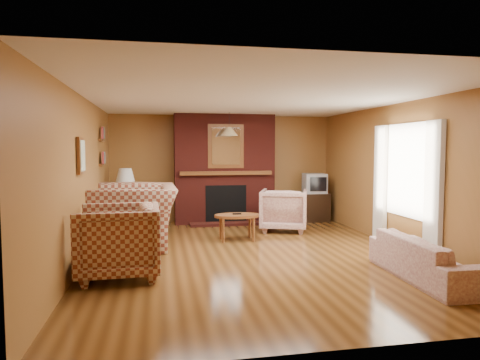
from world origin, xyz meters
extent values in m
plane|color=#4E2D10|center=(0.00, 0.00, 0.00)|extent=(6.50, 6.50, 0.00)
plane|color=silver|center=(0.00, 0.00, 2.40)|extent=(6.50, 6.50, 0.00)
plane|color=#975C2E|center=(0.00, 3.25, 1.20)|extent=(6.50, 0.00, 6.50)
plane|color=#975C2E|center=(0.00, -3.25, 1.20)|extent=(6.50, 0.00, 6.50)
plane|color=#975C2E|center=(-2.50, 0.00, 1.20)|extent=(0.00, 6.50, 6.50)
plane|color=#975C2E|center=(2.50, 0.00, 1.20)|extent=(0.00, 6.50, 6.50)
cube|color=#541812|center=(0.00, 3.00, 1.20)|extent=(2.20, 0.50, 2.40)
cube|color=black|center=(0.00, 2.77, 0.45)|extent=(0.90, 0.06, 0.80)
cube|color=#541812|center=(0.00, 2.60, 0.03)|extent=(1.60, 0.35, 0.06)
cube|color=brown|center=(0.00, 2.73, 1.12)|extent=(2.00, 0.18, 0.08)
cube|color=brown|center=(0.00, 2.76, 1.70)|extent=(0.78, 0.05, 0.95)
cube|color=white|center=(0.00, 2.73, 1.70)|extent=(0.62, 0.02, 0.80)
cube|color=beige|center=(2.44, -0.95, 1.05)|extent=(0.08, 0.35, 2.00)
cube|color=beige|center=(2.44, 0.55, 1.05)|extent=(0.08, 0.35, 2.00)
cube|color=white|center=(2.48, -0.20, 1.30)|extent=(0.03, 1.10, 1.50)
cube|color=brown|center=(-2.47, 1.90, 1.35)|extent=(0.06, 0.55, 0.04)
cube|color=brown|center=(-2.47, 1.90, 1.80)|extent=(0.06, 0.55, 0.04)
cube|color=brown|center=(-2.47, -0.30, 1.55)|extent=(0.04, 0.40, 0.50)
cube|color=white|center=(-2.44, -0.30, 1.55)|extent=(0.01, 0.32, 0.42)
cylinder|color=black|center=(0.00, 2.30, 2.22)|extent=(0.01, 0.01, 0.35)
cone|color=tan|center=(0.00, 2.30, 2.00)|extent=(0.36, 0.36, 0.18)
imported|color=maroon|center=(-1.85, 0.95, 0.51)|extent=(1.43, 1.62, 1.03)
imported|color=maroon|center=(-1.95, -0.84, 0.47)|extent=(1.06, 1.03, 0.94)
imported|color=beige|center=(1.90, -1.65, 0.27)|extent=(0.78, 1.85, 0.53)
imported|color=beige|center=(1.03, 1.79, 0.42)|extent=(1.16, 1.18, 0.84)
ellipsoid|color=brown|center=(-0.07, 1.05, 0.45)|extent=(0.81, 0.50, 0.05)
cube|color=black|center=(-0.07, 1.05, 0.48)|extent=(0.15, 0.05, 0.02)
cylinder|color=brown|center=(0.21, 1.21, 0.21)|extent=(0.05, 0.05, 0.42)
cylinder|color=brown|center=(-0.34, 1.21, 0.21)|extent=(0.05, 0.05, 0.42)
cylinder|color=brown|center=(0.21, 0.89, 0.21)|extent=(0.05, 0.05, 0.42)
cylinder|color=brown|center=(-0.34, 0.89, 0.21)|extent=(0.05, 0.05, 0.42)
cube|color=brown|center=(-2.10, 2.45, 0.31)|extent=(0.51, 0.51, 0.63)
sphere|color=white|center=(-2.10, 2.45, 0.78)|extent=(0.30, 0.30, 0.30)
cylinder|color=black|center=(-2.10, 2.45, 0.95)|extent=(0.03, 0.03, 0.09)
cone|color=white|center=(-2.10, 2.45, 1.12)|extent=(0.38, 0.38, 0.26)
cube|color=black|center=(2.05, 2.80, 0.32)|extent=(0.60, 0.54, 0.64)
cube|color=#A3A6AB|center=(2.05, 2.80, 0.86)|extent=(0.52, 0.51, 0.45)
cube|color=black|center=(2.05, 2.56, 0.86)|extent=(0.37, 0.05, 0.32)
camera|label=1|loc=(-1.42, -6.42, 1.64)|focal=32.00mm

